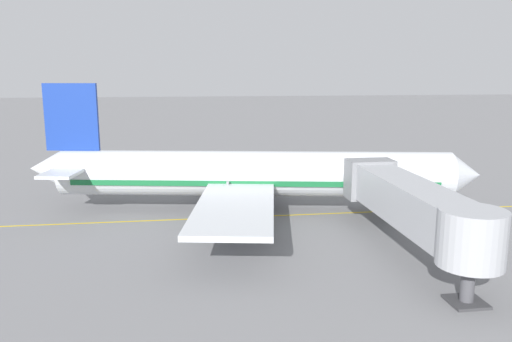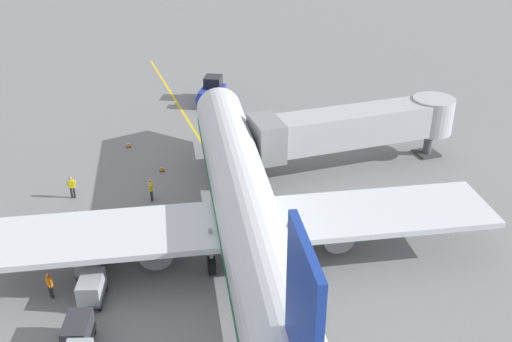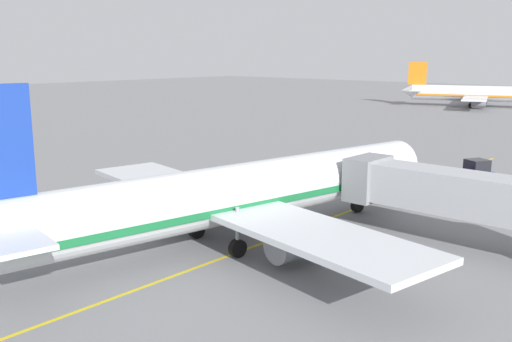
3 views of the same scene
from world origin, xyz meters
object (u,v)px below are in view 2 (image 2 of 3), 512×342
baggage_cart_third_in_train (78,331)px  safety_cone_nose_left (162,168)px  baggage_cart_second_in_train (91,287)px  jet_bridge (356,126)px  ground_crew_loader (50,284)px  ground_crew_marshaller (72,186)px  ground_crew_wing_walker (151,189)px  safety_cone_nose_right (128,144)px  baggage_cart_front (89,259)px  pushback_tractor (212,92)px  parked_airliner (246,209)px  baggage_tug_lead (112,241)px

baggage_cart_third_in_train → safety_cone_nose_left: baggage_cart_third_in_train is taller
baggage_cart_second_in_train → jet_bridge: bearing=25.7°
ground_crew_loader → ground_crew_marshaller: (1.92, 11.13, 0.00)m
ground_crew_wing_walker → safety_cone_nose_right: bearing=91.7°
ground_crew_wing_walker → safety_cone_nose_right: ground_crew_wing_walker is taller
baggage_cart_front → baggage_cart_second_in_train: 2.72m
pushback_tractor → baggage_cart_front: bearing=-119.7°
pushback_tractor → parked_airliner: bearing=-100.5°
baggage_cart_front → baggage_cart_third_in_train: size_ratio=1.00×
jet_bridge → baggage_tug_lead: 20.57m
jet_bridge → baggage_cart_third_in_train: size_ratio=5.67×
ground_crew_wing_walker → safety_cone_nose_left: bearing=70.1°
baggage_cart_second_in_train → ground_crew_loader: (-2.17, 1.08, 0.00)m
safety_cone_nose_right → jet_bridge: bearing=-29.6°
safety_cone_nose_right → baggage_cart_front: bearing=-105.5°
jet_bridge → safety_cone_nose_right: 19.19m
ground_crew_loader → baggage_tug_lead: bearing=43.0°
parked_airliner → baggage_tug_lead: parked_airliner is taller
ground_crew_loader → safety_cone_nose_left: (8.77, 13.21, -0.66)m
ground_crew_loader → jet_bridge: bearing=21.4°
baggage_cart_front → baggage_cart_third_in_train: same height
pushback_tractor → baggage_tug_lead: 26.28m
baggage_cart_second_in_train → baggage_cart_third_in_train: 3.44m
jet_bridge → baggage_cart_second_in_train: bearing=-154.3°
jet_bridge → safety_cone_nose_left: bearing=164.5°
jet_bridge → ground_crew_loader: jet_bridge is taller
jet_bridge → baggage_cart_second_in_train: 23.71m
safety_cone_nose_right → baggage_cart_third_in_train: bearing=-104.1°
parked_airliner → baggage_cart_third_in_train: bearing=-154.6°
baggage_cart_third_in_train → safety_cone_nose_right: 23.61m
baggage_tug_lead → baggage_cart_third_in_train: 8.35m
baggage_tug_lead → safety_cone_nose_left: (4.97, 9.66, -0.42)m
baggage_tug_lead → safety_cone_nose_left: size_ratio=4.67×
parked_airliner → safety_cone_nose_left: size_ratio=63.09×
pushback_tractor → baggage_tug_lead: size_ratio=1.79×
baggage_cart_third_in_train → safety_cone_nose_left: bearing=66.7°
ground_crew_loader → ground_crew_marshaller: 11.30m
ground_crew_wing_walker → ground_crew_loader: 11.50m
baggage_cart_front → ground_crew_loader: (-2.27, -1.64, 0.00)m
safety_cone_nose_right → baggage_cart_second_in_train: bearing=-103.7°
baggage_cart_front → safety_cone_nose_left: size_ratio=5.04×
ground_crew_wing_walker → safety_cone_nose_right: 9.60m
safety_cone_nose_left → parked_airliner: bearing=-77.2°
baggage_cart_second_in_train → safety_cone_nose_left: (6.61, 14.29, -0.66)m
pushback_tractor → baggage_cart_second_in_train: pushback_tractor is taller
baggage_cart_front → baggage_cart_second_in_train: bearing=-92.3°
parked_airliner → ground_crew_marshaller: 14.53m
parked_airliner → baggage_tug_lead: bearing=159.2°
baggage_cart_third_in_train → safety_cone_nose_left: 19.16m
baggage_cart_second_in_train → safety_cone_nose_left: baggage_cart_second_in_train is taller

